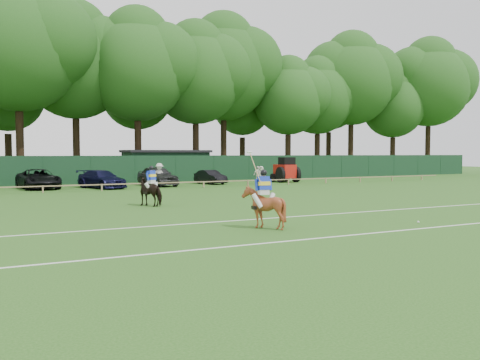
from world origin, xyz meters
TOP-DOWN VIEW (x-y plane):
  - ground at (0.00, 0.00)m, footprint 160.00×160.00m
  - horse_dark at (-2.98, 6.22)m, footprint 1.53×1.91m
  - horse_chestnut at (-1.81, -3.32)m, footprint 1.46×1.59m
  - suv_black at (-6.86, 22.27)m, footprint 3.09×5.66m
  - sedan_navy at (-2.41, 20.75)m, footprint 3.50×5.21m
  - hatch_grey at (2.35, 21.51)m, footprint 2.57×5.05m
  - estate_black at (7.37, 21.98)m, footprint 1.82×3.87m
  - spectator_left at (2.18, 20.53)m, footprint 1.30×0.82m
  - spectator_mid at (11.01, 19.91)m, footprint 1.00×0.63m
  - spectator_right at (11.03, 19.32)m, footprint 0.93×0.85m
  - rider_dark at (-2.98, 6.21)m, footprint 0.88×0.61m
  - rider_chestnut at (-1.82, -3.33)m, footprint 0.93×0.66m
  - polo_ball at (4.22, -4.89)m, footprint 0.09×0.09m
  - pitch_lines at (0.00, -3.50)m, footprint 60.00×5.10m
  - pitch_rail at (0.00, 18.00)m, footprint 62.10×0.10m
  - perimeter_fence at (0.00, 27.00)m, footprint 92.08×0.08m
  - utility_shed at (6.00, 30.00)m, footprint 8.40×4.40m
  - tree_row at (2.00, 35.00)m, footprint 96.00×12.00m
  - tractor at (14.83, 21.35)m, footprint 2.04×2.89m

SIDE VIEW (x-z plane):
  - ground at x=0.00m, z-range 0.00..0.00m
  - tree_row at x=2.00m, z-range -10.50..10.50m
  - pitch_lines at x=0.00m, z-range 0.00..0.01m
  - polo_ball at x=4.22m, z-range 0.00..0.09m
  - pitch_rail at x=0.00m, z-range 0.20..0.70m
  - estate_black at x=7.37m, z-range 0.00..1.23m
  - sedan_navy at x=-2.41m, z-range 0.00..1.40m
  - horse_dark at x=-2.98m, z-range 0.00..1.47m
  - suv_black at x=-6.86m, z-range 0.00..1.50m
  - horse_chestnut at x=-1.81m, z-range 0.00..1.54m
  - spectator_mid at x=11.01m, z-range 0.00..1.58m
  - spectator_right at x=11.03m, z-range 0.00..1.60m
  - hatch_grey at x=2.35m, z-range 0.00..1.65m
  - spectator_left at x=2.18m, z-range 0.00..1.91m
  - tractor at x=14.83m, z-range -0.06..2.27m
  - perimeter_fence at x=0.00m, z-range 0.00..2.50m
  - rider_dark at x=-2.98m, z-range 0.71..2.12m
  - rider_chestnut at x=-1.82m, z-range 0.46..2.51m
  - utility_shed at x=6.00m, z-range 0.02..3.06m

